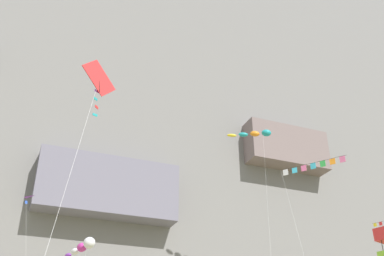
# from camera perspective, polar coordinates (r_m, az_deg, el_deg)

# --- Properties ---
(cliff_face) EXTENTS (180.00, 31.76, 80.74)m
(cliff_face) POSITION_cam_1_polar(r_m,az_deg,el_deg) (77.61, -11.67, 0.83)
(cliff_face) COLOR slate
(cliff_face) RESTS_ON ground
(kite_delta_upper_mid) EXTENTS (3.68, 3.66, 18.57)m
(kite_delta_upper_mid) POSITION_cam_1_polar(r_m,az_deg,el_deg) (48.53, -19.98, -9.40)
(kite_delta_upper_mid) COLOR purple
(kite_delta_upper_mid) RESTS_ON ground
(kite_diamond_far_right) EXTENTS (3.08, 3.20, 15.17)m
(kite_diamond_far_right) POSITION_cam_1_polar(r_m,az_deg,el_deg) (20.08, -11.59, 5.13)
(kite_diamond_far_right) COLOR red
(kite_diamond_far_right) RESTS_ON ground
(kite_windsock_mid_right) EXTENTS (2.14, 5.79, 13.69)m
(kite_windsock_mid_right) POSITION_cam_1_polar(r_m,az_deg,el_deg) (42.52, -13.29, -14.03)
(kite_windsock_mid_right) COLOR white
(kite_windsock_mid_right) RESTS_ON ground
(kite_windsock_mid_center) EXTENTS (4.86, 5.09, 27.87)m
(kite_windsock_mid_center) POSITION_cam_1_polar(r_m,az_deg,el_deg) (52.69, 7.84, -0.74)
(kite_windsock_mid_center) COLOR teal
(kite_windsock_mid_center) RESTS_ON ground
(kite_banner_mid_left) EXTENTS (4.80, 6.63, 21.35)m
(kite_banner_mid_left) POSITION_cam_1_polar(r_m,az_deg,el_deg) (45.85, 14.65, -5.13)
(kite_banner_mid_left) COLOR black
(kite_banner_mid_left) RESTS_ON ground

